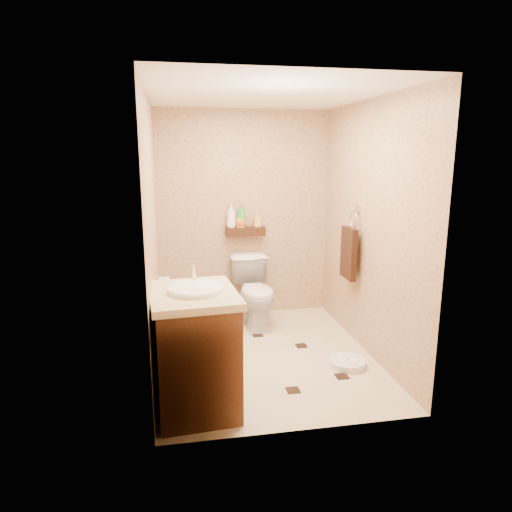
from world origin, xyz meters
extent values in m
plane|color=beige|center=(0.00, 0.00, 0.00)|extent=(2.50, 2.50, 0.00)
cube|color=tan|center=(0.00, 1.25, 1.20)|extent=(2.00, 0.04, 2.40)
cube|color=tan|center=(0.00, -1.25, 1.20)|extent=(2.00, 0.04, 2.40)
cube|color=tan|center=(-1.00, 0.00, 1.20)|extent=(0.04, 2.50, 2.40)
cube|color=tan|center=(1.00, 0.00, 1.20)|extent=(0.04, 2.50, 2.40)
cube|color=white|center=(0.00, 0.00, 2.40)|extent=(2.00, 2.50, 0.02)
cube|color=#38190F|center=(0.00, 1.17, 1.02)|extent=(0.46, 0.14, 0.10)
cube|color=black|center=(-0.30, -0.16, 0.00)|extent=(0.11, 0.11, 0.01)
cube|color=black|center=(0.41, 0.14, 0.00)|extent=(0.11, 0.11, 0.01)
cube|color=black|center=(0.09, -0.71, 0.00)|extent=(0.11, 0.11, 0.01)
cube|color=black|center=(-0.56, 0.42, 0.00)|extent=(0.11, 0.11, 0.01)
cube|color=black|center=(0.57, -0.55, 0.00)|extent=(0.11, 0.11, 0.01)
cube|color=black|center=(0.02, 0.50, 0.00)|extent=(0.11, 0.11, 0.01)
imported|color=white|center=(0.06, 0.83, 0.38)|extent=(0.50, 0.78, 0.76)
cube|color=brown|center=(-0.70, -0.80, 0.43)|extent=(0.63, 0.76, 0.87)
cube|color=beige|center=(-0.70, -0.80, 0.90)|extent=(0.68, 0.80, 0.06)
cylinder|color=white|center=(-0.68, -0.80, 0.93)|extent=(0.40, 0.40, 0.06)
cylinder|color=silver|center=(-0.68, -0.56, 1.00)|extent=(0.03, 0.03, 0.13)
cylinder|color=white|center=(0.69, -0.36, 0.03)|extent=(0.40, 0.40, 0.06)
cylinder|color=white|center=(0.69, -0.36, 0.06)|extent=(0.20, 0.20, 0.01)
cylinder|color=#1A686A|center=(-0.53, 1.07, 0.06)|extent=(0.11, 0.11, 0.12)
cylinder|color=white|center=(-0.53, 1.07, 0.29)|extent=(0.02, 0.02, 0.35)
sphere|color=white|center=(-0.53, 1.07, 0.45)|extent=(0.08, 0.08, 0.08)
cube|color=silver|center=(0.98, 0.25, 1.38)|extent=(0.03, 0.06, 0.08)
torus|color=silver|center=(0.95, 0.25, 1.26)|extent=(0.02, 0.19, 0.19)
cube|color=black|center=(0.91, 0.25, 0.92)|extent=(0.06, 0.30, 0.52)
cylinder|color=white|center=(-0.94, 0.65, 0.60)|extent=(0.11, 0.11, 0.11)
cylinder|color=silver|center=(-0.98, 0.65, 0.66)|extent=(0.04, 0.02, 0.02)
imported|color=white|center=(-0.17, 1.17, 1.21)|extent=(0.11, 0.11, 0.28)
imported|color=yellow|center=(-0.06, 1.17, 1.16)|extent=(0.10, 0.10, 0.17)
imported|color=#E0561A|center=(-0.05, 1.17, 1.15)|extent=(0.16, 0.16, 0.16)
imported|color=green|center=(-0.05, 1.17, 1.20)|extent=(0.14, 0.14, 0.26)
imported|color=#F2B950|center=(0.14, 1.17, 1.15)|extent=(0.09, 0.09, 0.17)
camera|label=1|loc=(-0.82, -4.01, 1.90)|focal=32.00mm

